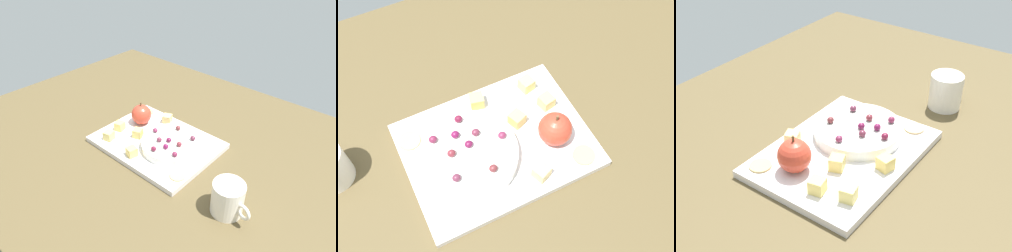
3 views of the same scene
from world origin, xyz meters
The scene contains 21 objects.
table centered at (0.00, 0.00, 2.19)cm, with size 141.29×103.89×4.39cm, color brown.
platter centered at (-0.78, -2.50, 5.22)cm, with size 36.31×27.21×1.68cm, color silver.
serving_dish centered at (5.36, -1.87, 7.31)cm, with size 19.00×19.00×2.49cm, color white.
apple_whole centered at (-11.47, 1.47, 9.40)cm, with size 6.67×6.67×6.67cm, color #C33C29.
apple_stem centered at (-11.47, 1.47, 13.34)cm, with size 0.50×0.50×1.20cm, color brown.
cheese_cube_0 centered at (-13.98, -6.07, 7.45)cm, with size 2.78×2.78×2.78cm, color #EED169.
cheese_cube_1 centered at (-6.55, -5.00, 7.45)cm, with size 2.78×2.78×2.78cm, color #E4C668.
cheese_cube_2 centered at (-1.10, -12.66, 7.45)cm, with size 2.78×2.78×2.78cm, color #F2D066.
cheese_cube_3 centered at (-12.39, -11.86, 7.45)cm, with size 2.78×2.78×2.78cm, color #E8D16E.
cheese_cube_4 centered at (-5.24, 7.51, 7.45)cm, with size 2.78×2.78×2.78cm, color #E4C373.
cracker_0 centered at (-14.76, 7.62, 6.26)cm, with size 4.41×4.41×0.40cm, color tan.
cracker_1 centered at (14.56, -10.62, 6.26)cm, with size 4.41×4.41×0.40cm, color tan.
grape_0 centered at (4.78, -3.05, 9.23)cm, with size 1.64×1.47×1.36cm, color maroon.
grape_1 centered at (2.79, 3.60, 9.27)cm, with size 1.64×1.47×1.43cm, color maroon.
grape_2 centered at (2.55, -4.80, 9.27)cm, with size 1.64×1.47×1.43cm, color maroon.
grape_3 centered at (10.48, -7.02, 9.29)cm, with size 1.64×1.47×1.47cm, color maroon.
grape_4 centered at (6.26, -6.08, 9.30)cm, with size 1.64×1.47×1.49cm, color maroon.
grape_5 centered at (9.56, 2.34, 9.27)cm, with size 1.64×1.47×1.43cm, color #61293D.
grape_6 centered at (4.34, -9.11, 9.27)cm, with size 1.64×1.47×1.44cm, color maroon.
grape_7 centered at (8.46, -2.69, 9.29)cm, with size 1.64×1.47×1.47cm, color maroon.
grape_8 centered at (-1.75, -1.99, 9.22)cm, with size 1.64×1.47×1.32cm, color maroon.
Camera 2 is at (14.94, 33.04, 75.96)cm, focal length 43.06 mm.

